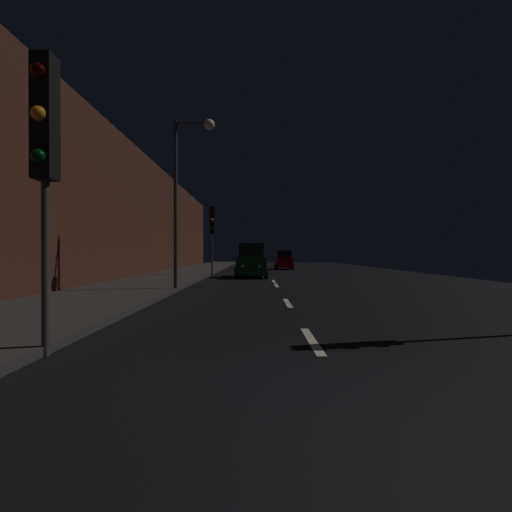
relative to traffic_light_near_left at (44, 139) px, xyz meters
name	(u,v)px	position (x,y,z in m)	size (l,w,h in m)	color
ground	(270,275)	(4.22, 22.56, -3.32)	(25.24, 84.00, 0.02)	black
sidewalk_left	(182,274)	(-2.20, 22.56, -3.23)	(4.40, 84.00, 0.15)	#33302D
building_facade_left	(130,212)	(-4.80, 19.06, 0.90)	(0.80, 63.00, 8.42)	#472319
lane_centerline	(282,294)	(4.22, 9.21, -3.30)	(0.16, 17.25, 0.01)	beige
traffic_light_near_left	(44,139)	(0.00, 0.00, 0.00)	(0.31, 0.46, 4.59)	#38383A
traffic_light_far_left	(212,225)	(0.10, 21.84, 0.27)	(0.33, 0.47, 4.92)	#38383A
streetlamp_overhead	(187,177)	(0.36, 10.20, 1.41)	(1.70, 0.44, 7.10)	#2D2D30
car_approaching_headlights	(252,262)	(2.92, 20.11, -2.27)	(2.07, 4.48, 2.26)	#0F3819
car_distant_taillights	(284,261)	(6.02, 33.62, -2.44)	(1.75, 3.78, 1.90)	maroon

